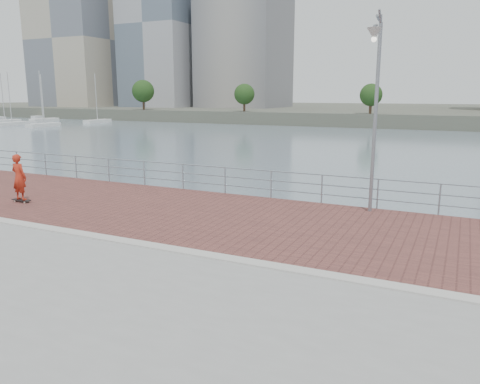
% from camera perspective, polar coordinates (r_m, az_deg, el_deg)
% --- Properties ---
extents(water, '(400.00, 400.00, 0.00)m').
position_cam_1_polar(water, '(12.94, -3.99, -16.16)').
color(water, slate).
rests_on(water, ground).
extents(brick_lane, '(40.00, 6.80, 0.02)m').
position_cam_1_polar(brick_lane, '(15.21, 2.61, -3.63)').
color(brick_lane, brown).
rests_on(brick_lane, seawall).
extents(curb, '(40.00, 0.40, 0.06)m').
position_cam_1_polar(curb, '(12.12, -4.13, -7.66)').
color(curb, '#B7B5AD').
rests_on(curb, seawall).
extents(far_shore, '(320.00, 95.00, 2.50)m').
position_cam_1_polar(far_shore, '(132.60, 23.44, 8.88)').
color(far_shore, '#4C5142').
rests_on(far_shore, ground).
extents(guardrail, '(39.06, 0.06, 1.13)m').
position_cam_1_polar(guardrail, '(18.15, 6.84, 1.06)').
color(guardrail, '#8C9EA8').
rests_on(guardrail, brick_lane).
extents(street_lamp, '(0.47, 1.36, 6.39)m').
position_cam_1_polar(street_lamp, '(16.17, 16.14, 13.09)').
color(street_lamp, gray).
rests_on(street_lamp, brick_lane).
extents(skateboard, '(0.82, 0.23, 0.09)m').
position_cam_1_polar(skateboard, '(19.71, -25.11, -0.91)').
color(skateboard, black).
rests_on(skateboard, brick_lane).
extents(skateboarder, '(0.65, 0.43, 1.76)m').
position_cam_1_polar(skateboarder, '(19.54, -25.34, 1.64)').
color(skateboarder, '#B52A18').
rests_on(skateboarder, skateboard).
extents(shoreline_trees, '(110.03, 5.15, 6.87)m').
position_cam_1_polar(shoreline_trees, '(87.53, 19.12, 11.51)').
color(shoreline_trees, '#473323').
rests_on(shoreline_trees, far_shore).
extents(marina, '(31.75, 29.69, 10.14)m').
position_cam_1_polar(marina, '(111.89, -24.59, 7.98)').
color(marina, silver).
rests_on(marina, water).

